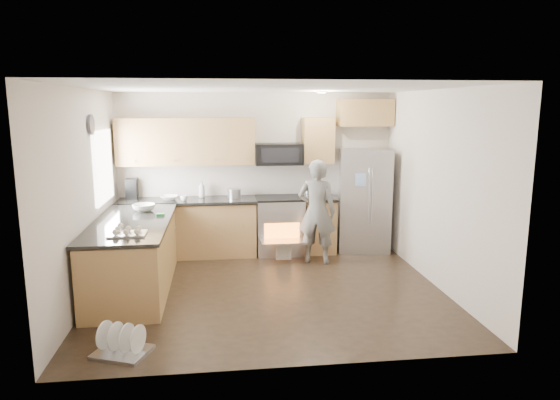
{
  "coord_description": "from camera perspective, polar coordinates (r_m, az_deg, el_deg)",
  "views": [
    {
      "loc": [
        -0.61,
        -6.21,
        2.38
      ],
      "look_at": [
        0.21,
        0.5,
        1.11
      ],
      "focal_mm": 32.0,
      "sensor_mm": 36.0,
      "label": 1
    }
  ],
  "objects": [
    {
      "name": "ground",
      "position": [
        6.68,
        -1.3,
        -10.21
      ],
      "size": [
        4.5,
        4.5,
        0.0
      ],
      "primitive_type": "plane",
      "color": "black",
      "rests_on": "ground"
    },
    {
      "name": "dish_rack",
      "position": [
        5.3,
        -17.63,
        -15.55
      ],
      "size": [
        0.62,
        0.56,
        0.31
      ],
      "rotation": [
        0.0,
        0.0,
        -0.38
      ],
      "color": "#B7B7BC",
      "rests_on": "ground"
    },
    {
      "name": "person",
      "position": [
        7.62,
        4.23,
        -1.33
      ],
      "size": [
        0.68,
        0.55,
        1.6
      ],
      "primitive_type": "imported",
      "rotation": [
        0.0,
        0.0,
        2.81
      ],
      "color": "slate",
      "rests_on": "ground"
    },
    {
      "name": "stove_range",
      "position": [
        8.14,
        -0.06,
        -1.42
      ],
      "size": [
        0.76,
        0.97,
        1.79
      ],
      "color": "#B7B7BC",
      "rests_on": "ground"
    },
    {
      "name": "back_cabinet_run",
      "position": [
        8.09,
        -6.7,
        0.5
      ],
      "size": [
        4.45,
        0.64,
        2.5
      ],
      "color": "olive",
      "rests_on": "ground"
    },
    {
      "name": "peninsula",
      "position": [
        6.83,
        -16.38,
        -6.07
      ],
      "size": [
        0.96,
        2.36,
        1.02
      ],
      "color": "olive",
      "rests_on": "ground"
    },
    {
      "name": "room_shell",
      "position": [
        6.3,
        -1.72,
        4.23
      ],
      "size": [
        4.54,
        4.04,
        2.62
      ],
      "color": "beige",
      "rests_on": "ground"
    },
    {
      "name": "refrigerator",
      "position": [
        8.4,
        9.59,
        -0.01
      ],
      "size": [
        0.93,
        0.78,
        1.69
      ],
      "rotation": [
        0.0,
        0.0,
        -0.17
      ],
      "color": "#B7B7BC",
      "rests_on": "ground"
    }
  ]
}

